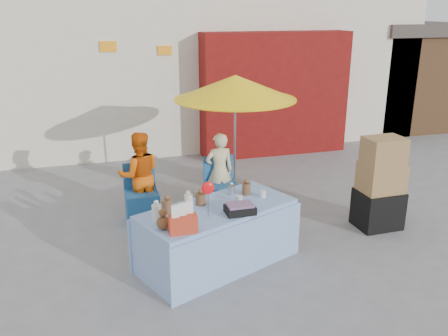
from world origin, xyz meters
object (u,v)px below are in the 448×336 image
object	(u,v)px
vendor_beige	(219,171)
box_stack	(380,187)
market_table	(217,235)
umbrella	(235,88)
vendor_orange	(140,175)
chair_right	(222,195)
chair_left	(142,204)

from	to	relation	value
vendor_beige	box_stack	distance (m)	2.42
market_table	umbrella	size ratio (longest dim) A/B	1.04
umbrella	vendor_orange	bearing A→B (deg)	-174.47
vendor_beige	vendor_orange	bearing A→B (deg)	-0.15
chair_right	vendor_beige	distance (m)	0.39
chair_left	chair_right	xyz separation A→B (m)	(1.25, 0.00, 0.00)
vendor_orange	box_stack	size ratio (longest dim) A/B	0.98
chair_left	umbrella	xyz separation A→B (m)	(1.55, 0.28, 1.64)
box_stack	vendor_orange	bearing A→B (deg)	157.85
chair_left	vendor_orange	bearing A→B (deg)	89.83
chair_right	box_stack	world-z (taller)	box_stack
market_table	vendor_beige	distance (m)	1.79
chair_left	vendor_orange	world-z (taller)	vendor_orange
market_table	vendor_orange	size ratio (longest dim) A/B	1.63
umbrella	box_stack	world-z (taller)	umbrella
chair_left	chair_right	size ratio (longest dim) A/B	1.00
chair_left	chair_right	distance (m)	1.25
market_table	vendor_orange	xyz separation A→B (m)	(-0.74, 1.70, 0.28)
umbrella	vendor_beige	bearing A→B (deg)	-153.43
chair_right	vendor_beige	bearing A→B (deg)	89.83
vendor_beige	umbrella	world-z (taller)	umbrella
chair_left	vendor_beige	distance (m)	1.31
market_table	chair_right	xyz separation A→B (m)	(0.51, 1.57, -0.13)
vendor_orange	umbrella	xyz separation A→B (m)	(1.55, 0.15, 1.22)
chair_left	umbrella	world-z (taller)	umbrella
vendor_orange	box_stack	distance (m)	3.54
market_table	vendor_beige	xyz separation A→B (m)	(0.51, 1.70, 0.23)
chair_left	vendor_beige	xyz separation A→B (m)	(1.25, 0.13, 0.36)
vendor_orange	chair_left	bearing A→B (deg)	89.83
vendor_orange	umbrella	bearing A→B (deg)	-174.63
vendor_beige	box_stack	bearing A→B (deg)	146.49
vendor_orange	box_stack	world-z (taller)	box_stack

